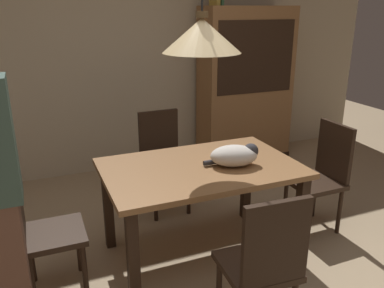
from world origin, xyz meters
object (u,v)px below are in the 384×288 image
chair_near_front (264,262)px  chair_right_side (323,172)px  hutch_bookcase (245,89)px  chair_left_side (39,226)px  chair_far_back (163,157)px  cat_sleeping (235,155)px  pendant_lamp (202,35)px  dining_table (201,178)px

chair_near_front → chair_right_side: size_ratio=1.00×
chair_right_side → hutch_bookcase: 1.79m
chair_left_side → chair_right_side: (2.26, 0.00, 0.00)m
chair_far_back → chair_right_side: same height
cat_sleeping → chair_left_side: bearing=176.3°
chair_left_side → hutch_bookcase: hutch_bookcase is taller
cat_sleeping → hutch_bookcase: size_ratio=0.22×
chair_near_front → chair_right_side: (1.13, 0.88, 0.00)m
chair_right_side → pendant_lamp: size_ratio=0.72×
dining_table → hutch_bookcase: 2.21m
dining_table → hutch_bookcase: size_ratio=0.76×
chair_near_front → pendant_lamp: size_ratio=0.72×
chair_far_back → pendant_lamp: (0.00, -0.88, 1.15)m
chair_near_front → chair_right_side: bearing=37.8°
dining_table → chair_left_side: chair_left_side is taller
dining_table → chair_right_side: bearing=0.0°
hutch_bookcase → chair_near_front: bearing=-117.4°
pendant_lamp → chair_right_side: bearing=0.0°
dining_table → chair_right_side: size_ratio=1.51×
chair_near_front → cat_sleeping: bearing=73.4°
chair_left_side → hutch_bookcase: 3.04m
chair_right_side → hutch_bookcase: bearing=82.8°
chair_far_back → cat_sleeping: chair_far_back is taller
chair_left_side → chair_right_side: 2.26m
chair_far_back → chair_right_side: size_ratio=1.00×
pendant_lamp → hutch_bookcase: 2.33m
chair_left_side → pendant_lamp: size_ratio=0.72×
dining_table → pendant_lamp: bearing=90.0°
cat_sleeping → pendant_lamp: pendant_lamp is taller
chair_near_front → hutch_bookcase: (1.35, 2.61, 0.38)m
chair_near_front → hutch_bookcase: hutch_bookcase is taller
chair_left_side → chair_right_side: same height
chair_far_back → chair_right_side: 1.43m
chair_left_side → pendant_lamp: bearing=-0.0°
chair_right_side → cat_sleeping: (-0.90, -0.09, 0.32)m
chair_far_back → pendant_lamp: size_ratio=0.72×
dining_table → cat_sleeping: size_ratio=3.48×
dining_table → chair_near_front: bearing=-90.3°
chair_left_side → cat_sleeping: 1.40m
dining_table → pendant_lamp: (0.00, 0.00, 1.01)m
chair_right_side → chair_far_back: bearing=142.2°
cat_sleeping → hutch_bookcase: bearing=58.5°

